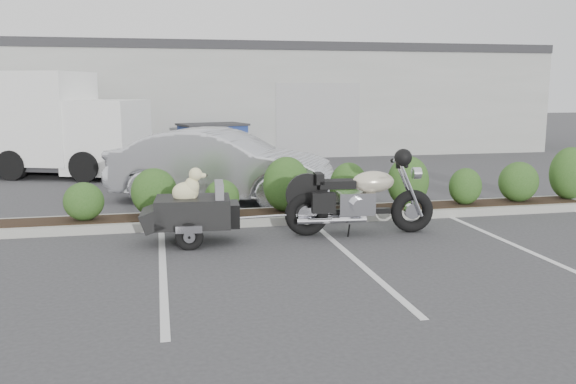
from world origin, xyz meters
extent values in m
plane|color=#38383A|center=(0.00, 0.00, 0.00)|extent=(90.00, 90.00, 0.00)
cube|color=#9E9E93|center=(1.00, 2.20, 0.07)|extent=(12.00, 1.00, 0.15)
cube|color=#9EA099|center=(0.00, 17.00, 2.00)|extent=(26.00, 10.00, 4.00)
torus|color=black|center=(0.87, 0.93, 0.36)|extent=(0.75, 0.24, 0.74)
torus|color=black|center=(2.68, 0.79, 0.36)|extent=(0.75, 0.24, 0.74)
cylinder|color=silver|center=(0.87, 0.93, 0.36)|extent=(0.32, 0.16, 0.31)
cylinder|color=silver|center=(2.68, 0.79, 0.36)|extent=(0.27, 0.13, 0.26)
cylinder|color=silver|center=(2.60, 0.68, 0.77)|extent=(0.48, 0.09, 0.98)
cylinder|color=silver|center=(2.62, 0.90, 0.77)|extent=(0.48, 0.09, 0.98)
cylinder|color=silver|center=(2.43, 0.81, 1.19)|extent=(0.10, 0.77, 0.04)
cylinder|color=silver|center=(2.74, 0.78, 1.01)|extent=(0.15, 0.21, 0.20)
sphere|color=black|center=(2.36, 0.48, 1.32)|extent=(0.31, 0.31, 0.29)
cube|color=silver|center=(1.70, 0.86, 0.53)|extent=(0.63, 0.42, 0.37)
cube|color=black|center=(1.81, 0.85, 0.39)|extent=(1.00, 0.18, 0.09)
ellipsoid|color=beige|center=(1.99, 0.84, 0.88)|extent=(0.76, 0.47, 0.36)
cube|color=black|center=(1.37, 0.89, 0.86)|extent=(0.63, 0.38, 0.13)
cube|color=black|center=(1.07, 0.91, 0.96)|extent=(0.16, 0.34, 0.18)
cylinder|color=silver|center=(1.24, 0.70, 0.29)|extent=(1.16, 0.19, 0.10)
cylinder|color=silver|center=(1.27, 1.09, 0.29)|extent=(1.16, 0.19, 0.10)
cube|color=black|center=(1.07, 0.60, 0.61)|extent=(0.38, 0.18, 0.33)
cube|color=black|center=(-1.00, 0.86, 0.50)|extent=(1.21, 0.88, 0.46)
cube|color=slate|center=(-0.58, 0.83, 0.79)|extent=(0.18, 0.69, 0.33)
cube|color=slate|center=(-0.94, 0.85, 0.61)|extent=(0.82, 0.74, 0.04)
cube|color=black|center=(-1.60, 0.90, 0.42)|extent=(0.47, 0.82, 0.40)
cube|color=black|center=(-0.38, 0.81, 0.44)|extent=(0.26, 0.57, 0.37)
torus|color=black|center=(-1.09, 0.40, 0.20)|extent=(0.44, 0.15, 0.43)
torus|color=black|center=(-1.02, 1.32, 0.20)|extent=(0.44, 0.15, 0.43)
cube|color=silver|center=(-1.09, 0.35, 0.33)|extent=(0.40, 0.12, 0.11)
cube|color=silver|center=(-1.01, 1.38, 0.33)|extent=(0.40, 0.12, 0.11)
cylinder|color=black|center=(-1.05, 0.86, 0.20)|extent=(0.12, 0.99, 0.04)
cylinder|color=silver|center=(-0.12, 0.79, 0.36)|extent=(0.66, 0.09, 0.04)
ellipsoid|color=#F4E7A4|center=(-1.11, 0.86, 0.81)|extent=(0.43, 0.31, 0.33)
ellipsoid|color=#F4E7A4|center=(-1.01, 0.85, 0.90)|extent=(0.25, 0.24, 0.30)
sphere|color=#F4E7A4|center=(-0.94, 0.85, 1.10)|extent=(0.22, 0.22, 0.21)
ellipsoid|color=#F4E7A4|center=(-0.85, 0.84, 1.07)|extent=(0.16, 0.10, 0.08)
sphere|color=black|center=(-0.78, 0.83, 1.07)|extent=(0.04, 0.04, 0.04)
ellipsoid|color=#F4E7A4|center=(-0.99, 0.79, 1.12)|extent=(0.06, 0.05, 0.11)
ellipsoid|color=#F4E7A4|center=(-0.98, 0.91, 1.12)|extent=(0.06, 0.05, 0.11)
cylinder|color=#F4E7A4|center=(-0.98, 0.78, 0.69)|extent=(0.05, 0.05, 0.13)
cylinder|color=#F4E7A4|center=(-0.97, 0.91, 0.69)|extent=(0.05, 0.05, 0.13)
imported|color=silver|center=(-0.20, 4.26, 0.78)|extent=(5.00, 3.55, 1.57)
cube|color=navy|center=(0.19, 10.64, 0.63)|extent=(2.18, 1.75, 1.27)
cube|color=#2D2D30|center=(0.19, 10.64, 1.29)|extent=(2.31, 1.88, 0.06)
cube|color=white|center=(-2.87, 8.65, 1.12)|extent=(2.41, 2.57, 1.97)
cube|color=black|center=(-2.87, 8.65, 0.85)|extent=(0.68, 1.61, 0.90)
cube|color=white|center=(-5.46, 9.65, 1.61)|extent=(4.62, 3.49, 2.51)
cube|color=#2D2D30|center=(-4.79, 9.39, 0.31)|extent=(6.56, 4.09, 0.18)
cylinder|color=black|center=(-3.39, 7.80, 0.40)|extent=(0.84, 0.52, 0.81)
cylinder|color=black|center=(-2.68, 9.64, 0.40)|extent=(0.84, 0.52, 0.81)
cylinder|color=black|center=(-5.31, 8.54, 0.40)|extent=(0.84, 0.52, 0.81)
cylinder|color=black|center=(-4.60, 10.38, 0.40)|extent=(0.84, 0.52, 0.81)
camera|label=1|loc=(-1.50, -8.69, 2.43)|focal=38.00mm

